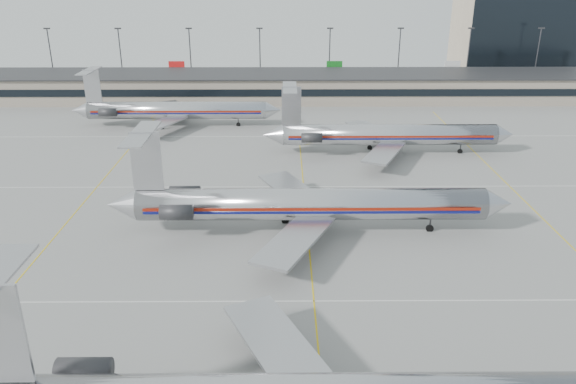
{
  "coord_description": "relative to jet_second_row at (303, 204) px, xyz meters",
  "views": [
    {
      "loc": [
        -2.81,
        -35.79,
        29.7
      ],
      "look_at": [
        -2.36,
        26.78,
        4.5
      ],
      "focal_mm": 35.0,
      "sensor_mm": 36.0,
      "label": 1
    }
  ],
  "objects": [
    {
      "name": "light_mast_row",
      "position": [
        0.63,
        86.85,
        4.94
      ],
      "size": [
        163.6,
        0.4,
        15.28
      ],
      "color": "#38383D",
      "rests_on": "ground"
    },
    {
      "name": "apron_markings",
      "position": [
        0.63,
        -15.15,
        -3.64
      ],
      "size": [
        160.0,
        0.15,
        0.02
      ],
      "primitive_type": "cube",
      "color": "silver",
      "rests_on": "ground"
    },
    {
      "name": "distant_building",
      "position": [
        62.63,
        102.85,
        8.85
      ],
      "size": [
        30.0,
        20.0,
        25.0
      ],
      "primitive_type": "cube",
      "color": "tan",
      "rests_on": "ground"
    },
    {
      "name": "jet_second_row",
      "position": [
        0.0,
        0.0,
        0.0
      ],
      "size": [
        47.99,
        28.26,
        12.56
      ],
      "color": "silver",
      "rests_on": "ground"
    },
    {
      "name": "jet_third_row",
      "position": [
        14.7,
        30.39,
        -0.28
      ],
      "size": [
        42.42,
        26.09,
        11.6
      ],
      "color": "silver",
      "rests_on": "ground"
    },
    {
      "name": "terminal",
      "position": [
        0.63,
        72.82,
        -0.49
      ],
      "size": [
        162.0,
        17.0,
        6.25
      ],
      "color": "gray",
      "rests_on": "ground"
    },
    {
      "name": "ground",
      "position": [
        0.63,
        -25.15,
        -3.65
      ],
      "size": [
        260.0,
        260.0,
        0.0
      ],
      "primitive_type": "plane",
      "color": "gray",
      "rests_on": "ground"
    },
    {
      "name": "jet_back_row",
      "position": [
        -24.25,
        48.28,
        -0.36
      ],
      "size": [
        41.41,
        25.47,
        11.32
      ],
      "color": "silver",
      "rests_on": "ground"
    }
  ]
}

